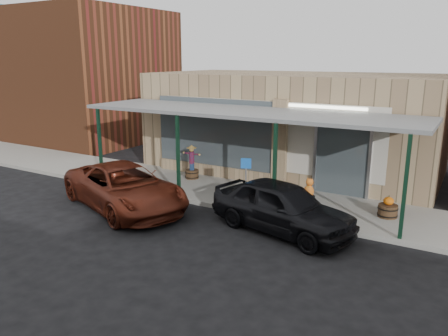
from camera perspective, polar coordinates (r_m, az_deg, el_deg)
The scene contains 10 objects.
ground at distance 12.82m, azimuth -5.00°, elevation -8.10°, with size 120.00×120.00×0.00m, color black.
sidewalk at distance 15.68m, azimuth 2.60°, elevation -3.53°, with size 40.00×3.20×0.15m, color gray.
storefront at distance 19.30m, azimuth 9.04°, elevation 5.83°, with size 12.00×6.25×4.20m.
awning at distance 15.01m, azimuth 2.66°, elevation 7.15°, with size 12.00×3.00×3.04m.
block_buildings_near at distance 19.49m, azimuth 15.96°, elevation 10.50°, with size 61.00×8.00×8.00m.
barrel_scarecrow at distance 17.44m, azimuth -4.22°, elevation 0.11°, with size 0.82×0.64×1.36m.
barrel_pumpkin at distance 14.19m, azimuth 20.61°, elevation -5.08°, with size 0.63×0.63×0.68m.
handicap_sign at distance 14.04m, azimuth 2.88°, elevation -0.99°, with size 0.31×0.14×1.59m.
parked_sedan at distance 12.58m, azimuth 7.59°, elevation -5.02°, with size 4.62×2.70×1.48m.
car_maroon at distance 14.73m, azimuth -12.89°, elevation -2.46°, with size 2.39×5.18×1.44m, color #561D11.
Camera 1 is at (6.92, -9.63, 4.87)m, focal length 35.00 mm.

